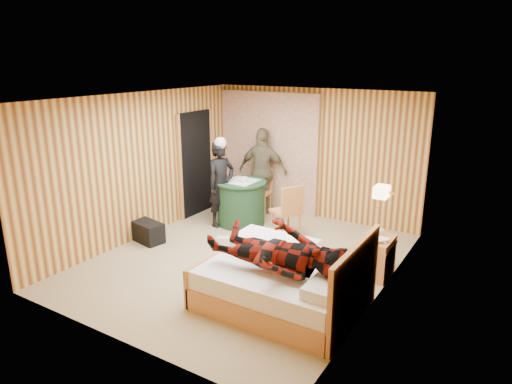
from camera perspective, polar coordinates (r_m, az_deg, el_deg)
The scene contains 23 objects.
floor at distance 7.20m, azimuth -1.38°, elevation -8.52°, with size 4.20×5.00×0.01m, color tan.
ceiling at distance 6.55m, azimuth -1.53°, elevation 11.72°, with size 4.20×5.00×0.01m, color silver.
wall_back at distance 8.91m, azimuth 7.36°, elevation 4.73°, with size 4.20×0.02×2.50m, color #F1C35C.
wall_left at distance 8.08m, azimuth -14.07°, elevation 3.15°, with size 0.02×5.00×2.50m, color #F1C35C.
wall_right at distance 5.94m, azimuth 15.81°, elevation -1.73°, with size 0.02×5.00×2.50m, color #F1C35C.
curtain at distance 9.31m, azimuth 1.55°, elevation 5.04°, with size 2.20×0.08×2.40m, color beige.
doorway at distance 9.11m, azimuth -7.54°, elevation 3.52°, with size 0.06×0.90×2.05m, color black.
wall_lamp at distance 6.38m, azimuth 15.46°, elevation 0.03°, with size 0.26×0.24×0.16m.
bed at distance 5.91m, azimuth 3.51°, elevation -11.16°, with size 1.96×1.51×1.04m.
nightstand at distance 6.84m, azimuth 14.75°, elevation -7.76°, with size 0.44×0.60×0.58m.
round_table at distance 8.59m, azimuth -1.87°, elevation -1.28°, with size 0.95×0.95×0.84m.
chair_far at distance 9.17m, azimuth 0.60°, elevation 0.63°, with size 0.49×0.49×0.93m.
chair_near at distance 7.87m, azimuth 4.10°, elevation -1.98°, with size 0.59×0.59×0.96m.
duffel_bag at distance 8.06m, azimuth -13.44°, elevation -4.84°, with size 0.61×0.33×0.35m, color black.
sneaker_left at distance 7.75m, azimuth -3.77°, elevation -6.15°, with size 0.30×0.12×0.13m, color silver.
sneaker_right at distance 8.07m, azimuth 2.46°, elevation -5.19°, with size 0.30×0.12×0.13m, color silver.
woman_standing at distance 8.44m, azimuth -4.36°, elevation 0.99°, with size 0.58×0.38×1.59m, color black.
man_at_table at distance 9.12m, azimuth 0.87°, elevation 2.64°, with size 1.01×0.42×1.72m, color #696346.
man_on_bed at distance 5.45m, azimuth 2.70°, elevation -6.13°, with size 1.77×0.67×0.86m, color maroon.
book_lower at distance 6.68m, azimuth 14.80°, elevation -5.65°, with size 0.17×0.22×0.02m, color silver.
book_upper at distance 6.68m, azimuth 14.82°, elevation -5.50°, with size 0.16×0.22×0.02m, color silver.
cup_nightstand at distance 6.83m, azimuth 15.28°, elevation -4.87°, with size 0.10×0.10×0.09m, color silver.
cup_table at distance 8.37m, azimuth -1.51°, elevation 1.58°, with size 0.12×0.12×0.10m, color silver.
Camera 1 is at (3.57, -5.47, 3.04)m, focal length 32.00 mm.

